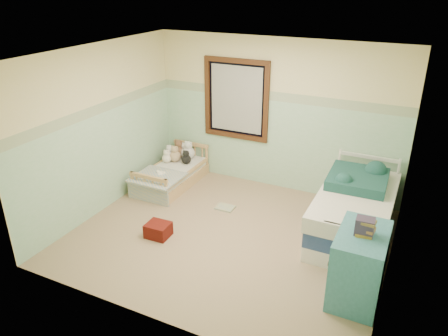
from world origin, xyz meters
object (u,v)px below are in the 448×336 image
at_px(dresser, 359,265).
at_px(red_pillow, 158,230).
at_px(plush_floor_cream, 162,184).
at_px(toddler_bed_frame, 172,179).
at_px(twin_bed_frame, 352,228).
at_px(floor_book, 225,208).
at_px(plush_floor_tan, 144,187).

height_order(dresser, red_pillow, dresser).
bearing_deg(plush_floor_cream, toddler_bed_frame, 86.44).
bearing_deg(twin_bed_frame, floor_book, -177.03).
xyz_separation_m(plush_floor_cream, twin_bed_frame, (3.15, 0.03, -0.02)).
xyz_separation_m(plush_floor_tan, dresser, (3.64, -1.02, 0.30)).
relative_size(plush_floor_tan, floor_book, 0.84).
distance_m(dresser, floor_book, 2.53).
relative_size(plush_floor_cream, plush_floor_tan, 1.05).
distance_m(plush_floor_tan, red_pillow, 1.35).
bearing_deg(twin_bed_frame, toddler_bed_frame, 175.03).
distance_m(twin_bed_frame, dresser, 1.34).
height_order(twin_bed_frame, floor_book, twin_bed_frame).
bearing_deg(floor_book, toddler_bed_frame, 161.96).
bearing_deg(dresser, red_pillow, 178.85).
xyz_separation_m(twin_bed_frame, red_pillow, (-2.43, -1.22, -0.01)).
bearing_deg(dresser, floor_book, 152.00).
relative_size(dresser, floor_book, 2.94).
relative_size(toddler_bed_frame, twin_bed_frame, 0.76).
bearing_deg(twin_bed_frame, red_pillow, -153.33).
distance_m(plush_floor_cream, twin_bed_frame, 3.15).
distance_m(plush_floor_tan, twin_bed_frame, 3.37).
bearing_deg(red_pillow, floor_book, 65.99).
bearing_deg(floor_book, red_pillow, -114.87).
distance_m(toddler_bed_frame, twin_bed_frame, 3.15).
height_order(plush_floor_tan, red_pillow, plush_floor_tan).
bearing_deg(plush_floor_cream, floor_book, -3.19).
xyz_separation_m(plush_floor_cream, plush_floor_tan, (-0.21, -0.22, -0.01)).
bearing_deg(toddler_bed_frame, twin_bed_frame, -4.97).
relative_size(plush_floor_cream, dresser, 0.30).
xyz_separation_m(toddler_bed_frame, plush_floor_tan, (-0.23, -0.52, 0.03)).
distance_m(plush_floor_tan, floor_book, 1.45).
xyz_separation_m(plush_floor_tan, twin_bed_frame, (3.36, 0.25, -0.01)).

